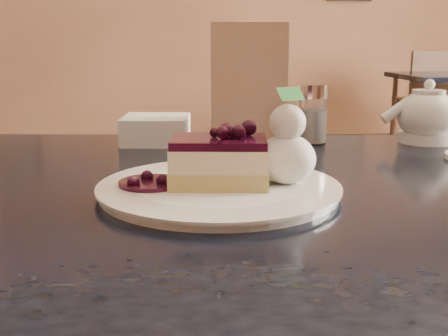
{
  "coord_description": "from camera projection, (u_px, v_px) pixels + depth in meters",
  "views": [
    {
      "loc": [
        0.04,
        -0.62,
        0.96
      ],
      "look_at": [
        0.1,
        -0.0,
        0.82
      ],
      "focal_mm": 45.0,
      "sensor_mm": 36.0,
      "label": 1
    }
  ],
  "objects": [
    {
      "name": "main_table",
      "position": [
        220.0,
        239.0,
        0.79
      ],
      "size": [
        1.31,
        0.95,
        0.77
      ],
      "rotation": [
        0.0,
        0.0,
        -0.11
      ],
      "color": "black",
      "rests_on": "ground"
    },
    {
      "name": "dessert_plate",
      "position": [
        219.0,
        189.0,
        0.72
      ],
      "size": [
        0.3,
        0.3,
        0.01
      ],
      "primitive_type": "cylinder",
      "color": "white",
      "rests_on": "main_table"
    },
    {
      "name": "cheesecake_slice",
      "position": [
        219.0,
        162.0,
        0.71
      ],
      "size": [
        0.13,
        0.1,
        0.06
      ],
      "rotation": [
        0.0,
        0.0,
        -0.11
      ],
      "color": "#DBBE73",
      "rests_on": "dessert_plate"
    },
    {
      "name": "whipped_cream",
      "position": [
        287.0,
        159.0,
        0.72
      ],
      "size": [
        0.08,
        0.08,
        0.07
      ],
      "color": "white",
      "rests_on": "dessert_plate"
    },
    {
      "name": "berry_sauce",
      "position": [
        151.0,
        183.0,
        0.71
      ],
      "size": [
        0.08,
        0.08,
        0.01
      ],
      "primitive_type": "cylinder",
      "color": "black",
      "rests_on": "dessert_plate"
    },
    {
      "name": "tea_set",
      "position": [
        437.0,
        122.0,
        1.04
      ],
      "size": [
        0.19,
        0.28,
        0.11
      ],
      "color": "white",
      "rests_on": "main_table"
    },
    {
      "name": "menu_card",
      "position": [
        249.0,
        84.0,
        1.05
      ],
      "size": [
        0.15,
        0.05,
        0.22
      ],
      "primitive_type": "cube",
      "rotation": [
        0.0,
        0.0,
        -0.11
      ],
      "color": "beige",
      "rests_on": "main_table"
    },
    {
      "name": "sugar_shaker",
      "position": [
        312.0,
        113.0,
        1.06
      ],
      "size": [
        0.06,
        0.06,
        0.11
      ],
      "color": "white",
      "rests_on": "main_table"
    },
    {
      "name": "napkin_stack",
      "position": [
        156.0,
        130.0,
        1.07
      ],
      "size": [
        0.14,
        0.14,
        0.05
      ],
      "primitive_type": "cube",
      "rotation": [
        0.0,
        0.0,
        -0.11
      ],
      "color": "white",
      "rests_on": "main_table"
    }
  ]
}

